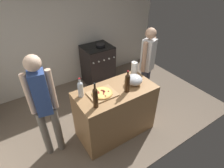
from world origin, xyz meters
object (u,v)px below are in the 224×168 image
Objects in this scene: wine_bottle_dark at (80,88)px; wine_bottle_amber at (95,97)px; person_in_stripes at (44,104)px; mixing_bowl at (134,80)px; pizza at (102,93)px; wine_bottle_clear at (127,82)px; paper_towel_roll at (134,69)px; person_in_red at (147,64)px; stove at (98,64)px.

wine_bottle_amber reaches higher than wine_bottle_dark.
person_in_stripes is (-0.59, 0.36, -0.11)m from wine_bottle_amber.
mixing_bowl is 0.16× the size of person_in_stripes.
wine_bottle_clear is at bearing -20.68° from pizza.
wine_bottle_clear reaches higher than wine_bottle_dark.
paper_towel_roll is 1.53m from person_in_stripes.
paper_towel_roll reaches higher than mixing_bowl.
mixing_bowl is (0.56, -0.04, 0.05)m from pizza.
paper_towel_roll reaches higher than pizza.
person_in_stripes is 1.05× the size of person_in_red.
pizza is at bearing -12.74° from person_in_stripes.
pizza is 0.79× the size of wine_bottle_amber.
person_in_red is at bearing 7.98° from wine_bottle_dark.
wine_bottle_amber reaches higher than wine_bottle_clear.
paper_towel_roll is 0.16× the size of person_in_red.
person_in_stripes is at bearing -175.30° from person_in_red.
person_in_stripes is at bearing 179.87° from paper_towel_roll.
paper_towel_roll is 0.26× the size of stove.
pizza is at bearing 159.32° from wine_bottle_clear.
mixing_bowl is at bearing -128.23° from paper_towel_roll.
wine_bottle_dark is at bearing 168.08° from mixing_bowl.
person_in_red is at bearing 29.56° from wine_bottle_clear.
wine_bottle_clear is 1.19m from person_in_stripes.
paper_towel_roll is 0.50m from person_in_red.
person_in_red is (1.19, 0.34, -0.01)m from pizza.
person_in_stripes reaches higher than wine_bottle_dark.
wine_bottle_amber is at bearing -119.53° from stove.
mixing_bowl is at bearing -3.98° from pizza.
wine_bottle_clear is at bearing -104.29° from stove.
wine_bottle_clear reaches higher than mixing_bowl.
person_in_stripes is at bearing 148.38° from wine_bottle_amber.
person_in_stripes is at bearing -138.66° from stove.
paper_towel_roll is 0.82× the size of wine_bottle_dark.
person_in_stripes is at bearing 175.38° from wine_bottle_dark.
person_in_stripes is (-1.58, -1.39, 0.49)m from stove.
person_in_red reaches higher than wine_bottle_clear.
person_in_red reaches higher than wine_bottle_amber.
stove is at bearing 63.43° from pizza.
wine_bottle_amber is at bearing -77.95° from wine_bottle_dark.
pizza is at bearing -166.44° from paper_towel_roll.
mixing_bowl is 1.71m from stove.
wine_bottle_dark is at bearing 153.45° from pizza.
pizza is 0.19× the size of person_in_red.
wine_bottle_amber is at bearing -159.40° from person_in_red.
mixing_bowl is at bearing 24.05° from wine_bottle_clear.
wine_bottle_amber is (-0.56, -0.05, 0.01)m from wine_bottle_clear.
paper_towel_roll is 0.49m from wine_bottle_clear.
stove is at bearing 82.09° from mixing_bowl.
person_in_stripes is (-1.53, 0.00, -0.07)m from paper_towel_roll.
person_in_red is at bearing 31.28° from mixing_bowl.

